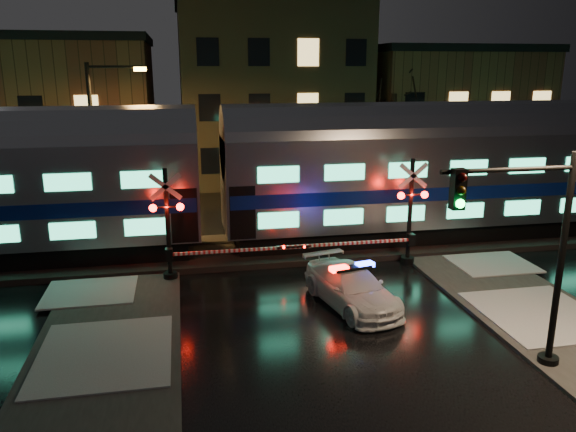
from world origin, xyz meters
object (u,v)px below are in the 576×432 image
Objects in this scene: crossing_signal_left at (178,236)px; streetlight at (99,138)px; traffic_light at (530,260)px; police_car at (351,287)px; crossing_signal_right at (402,223)px.

streetlight reaches higher than crossing_signal_left.
traffic_light is at bearing -51.20° from streetlight.
traffic_light is 18.89m from streetlight.
police_car is at bearing -48.61° from streetlight.
traffic_light is (3.02, -4.71, 2.36)m from police_car.
police_car is at bearing -132.38° from crossing_signal_right.
streetlight is at bearing 140.23° from traffic_light.
crossing_signal_right is 8.08m from traffic_light.
crossing_signal_left is 0.76× the size of streetlight.
streetlight is (-11.77, 6.69, 2.72)m from crossing_signal_right.
police_car is 13.83m from streetlight.
traffic_light reaches higher than crossing_signal_left.
police_car is at bearing -30.92° from crossing_signal_left.
police_car is 0.60× the size of streetlight.
streetlight is at bearing 118.71° from police_car.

